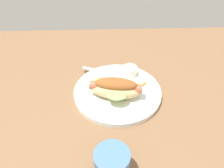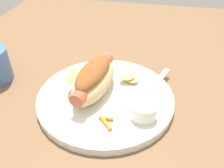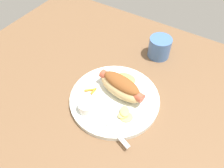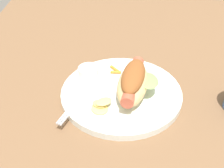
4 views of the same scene
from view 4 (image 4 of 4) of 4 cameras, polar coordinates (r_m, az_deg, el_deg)
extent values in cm
cube|color=brown|center=(69.27, 2.37, -3.29)|extent=(120.00, 90.00, 1.80)
cylinder|color=white|center=(68.73, 1.61, -1.80)|extent=(27.46, 27.46, 1.60)
ellipsoid|color=#DBB77A|center=(66.29, 3.81, 0.20)|extent=(15.74, 8.80, 5.29)
cylinder|color=#C1563D|center=(65.73, 3.84, 0.85)|extent=(15.88, 5.11, 2.71)
ellipsoid|color=brown|center=(65.01, 3.88, 1.71)|extent=(13.27, 6.83, 3.18)
ellipsoid|color=#7FC65B|center=(65.16, 6.76, 0.41)|extent=(6.35, 4.93, 1.18)
cylinder|color=white|center=(71.58, -4.63, 2.15)|extent=(4.90, 4.90, 2.87)
cube|color=silver|center=(66.96, -5.87, -2.16)|extent=(12.97, 5.80, 0.40)
cube|color=silver|center=(62.02, -9.90, -6.52)|extent=(3.10, 1.40, 0.40)
cube|color=silver|center=(61.82, -9.55, -6.65)|extent=(3.10, 1.40, 0.40)
cube|color=silver|center=(61.62, -9.19, -6.77)|extent=(3.10, 1.40, 0.40)
cube|color=silver|center=(66.27, -4.50, -2.58)|extent=(13.11, 4.44, 0.36)
ellipsoid|color=#E0C66B|center=(63.32, -2.55, -4.69)|extent=(5.19, 5.10, 0.50)
ellipsoid|color=#E0C66B|center=(63.75, -2.57, -3.77)|extent=(3.88, 4.08, 0.68)
ellipsoid|color=#E0C66B|center=(63.31, -1.78, -3.35)|extent=(4.25, 4.50, 0.73)
cylinder|color=orange|center=(74.55, 0.35, 2.88)|extent=(2.75, 2.52, 0.70)
cylinder|color=orange|center=(73.43, 0.56, 2.26)|extent=(0.70, 2.61, 0.69)
camera|label=1|loc=(0.71, 58.21, 27.00)|focal=36.28mm
camera|label=2|loc=(0.92, -3.28, 30.67)|focal=39.81mm
camera|label=3|loc=(0.50, -61.07, 36.66)|focal=36.17mm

